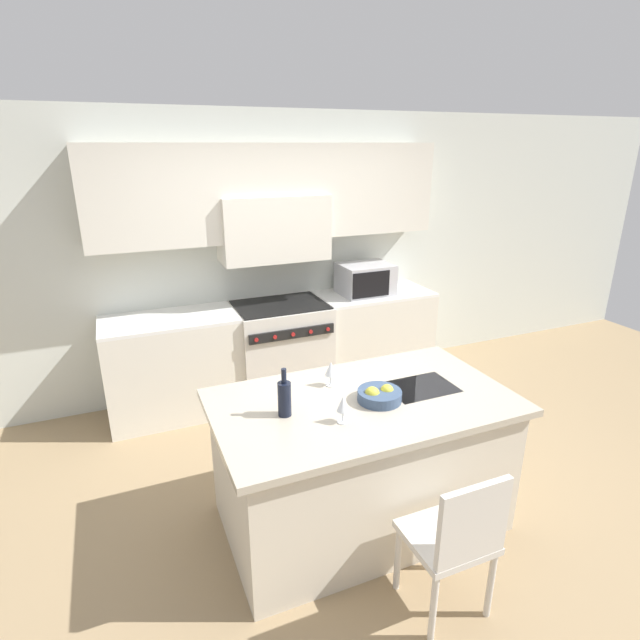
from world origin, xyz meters
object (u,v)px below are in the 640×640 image
range_stove (281,350)px  island_chair (456,537)px  microwave (365,279)px  wine_bottle (284,398)px  wine_glass_far (331,369)px  fruit_bowl (379,395)px  wine_glass_near (343,404)px

range_stove → island_chair: range_stove is taller
microwave → wine_bottle: (-1.52, -1.91, -0.08)m
wine_bottle → island_chair: bearing=-53.5°
wine_glass_far → wine_bottle: bearing=-148.8°
fruit_bowl → microwave: bearing=64.7°
fruit_bowl → wine_glass_near: bearing=-155.8°
island_chair → microwave: bearing=71.8°
wine_bottle → wine_glass_far: wine_bottle is taller
wine_glass_near → wine_glass_far: bearing=74.7°
island_chair → fruit_bowl: (-0.03, 0.78, 0.43)m
microwave → wine_bottle: 2.44m
microwave → wine_glass_far: size_ratio=3.07×
range_stove → island_chair: size_ratio=1.06×
fruit_bowl → wine_bottle: bearing=174.0°
island_chair → wine_bottle: 1.16m
island_chair → fruit_bowl: bearing=92.3°
wine_glass_far → wine_glass_near: bearing=-105.3°
range_stove → island_chair: 2.73m
range_stove → microwave: (0.92, 0.02, 0.62)m
range_stove → wine_glass_far: bearing=-97.0°
fruit_bowl → island_chair: bearing=-87.7°
wine_glass_far → fruit_bowl: size_ratio=0.61×
microwave → island_chair: microwave is taller
wine_glass_near → fruit_bowl: size_ratio=0.61×
microwave → fruit_bowl: 2.18m
range_stove → fruit_bowl: size_ratio=3.47×
wine_bottle → fruit_bowl: bearing=-6.0°
range_stove → wine_glass_far: (-0.20, -1.65, 0.54)m
range_stove → fruit_bowl: fruit_bowl is taller
wine_bottle → wine_glass_near: wine_bottle is taller
range_stove → microwave: microwave is taller
range_stove → wine_glass_near: bearing=-98.8°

